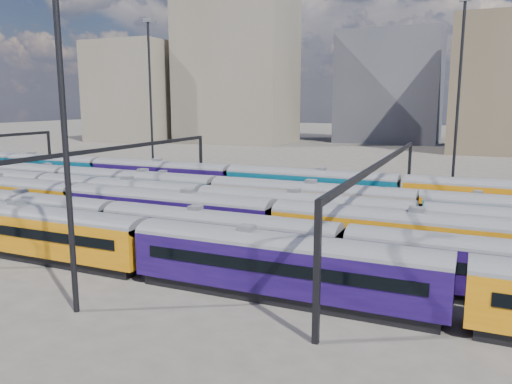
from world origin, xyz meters
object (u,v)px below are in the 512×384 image
at_px(rake_1, 344,246).
at_px(rake_2, 275,219).
at_px(rake_0, 282,259).
at_px(mast_2, 61,85).

xyz_separation_m(rake_1, rake_2, (-7.33, 5.00, 0.19)).
distance_m(rake_0, rake_2, 10.94).
relative_size(rake_1, mast_2, 4.88).
height_order(rake_0, rake_1, rake_0).
bearing_deg(mast_2, rake_2, 68.48).
height_order(rake_1, rake_2, rake_2).
xyz_separation_m(rake_0, rake_1, (2.89, 5.00, -0.12)).
relative_size(rake_1, rake_2, 0.93).
xyz_separation_m(rake_2, mast_2, (-6.70, -17.00, 11.08)).
bearing_deg(rake_1, mast_2, -139.47).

